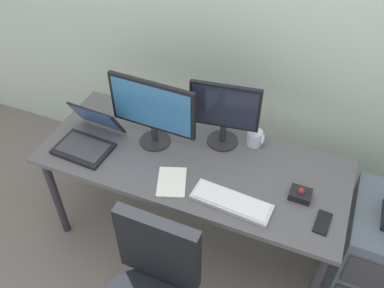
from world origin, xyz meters
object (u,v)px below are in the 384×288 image
at_px(laptop, 88,137).
at_px(coffee_mug, 255,138).
at_px(trackball_mouse, 300,194).
at_px(paper_notepad, 172,182).
at_px(file_cabinet, 379,254).
at_px(monitor_main, 152,110).
at_px(monitor_side, 224,112).
at_px(keyboard, 231,202).
at_px(cell_phone, 323,223).

bearing_deg(laptop, coffee_mug, 22.20).
bearing_deg(coffee_mug, trackball_mouse, -42.28).
bearing_deg(trackball_mouse, paper_notepad, -165.98).
xyz_separation_m(file_cabinet, laptop, (-1.71, -0.16, 0.43)).
relative_size(monitor_main, paper_notepad, 2.45).
bearing_deg(coffee_mug, file_cabinet, -13.57).
height_order(file_cabinet, trackball_mouse, trackball_mouse).
height_order(trackball_mouse, coffee_mug, coffee_mug).
bearing_deg(monitor_side, trackball_mouse, -25.73).
height_order(monitor_side, trackball_mouse, monitor_side).
bearing_deg(file_cabinet, laptop, -174.49).
relative_size(keyboard, trackball_mouse, 3.81).
relative_size(monitor_side, laptop, 1.16).
bearing_deg(file_cabinet, trackball_mouse, -168.55).
xyz_separation_m(monitor_main, cell_phone, (1.00, -0.22, -0.23)).
bearing_deg(coffee_mug, keyboard, -88.08).
xyz_separation_m(laptop, cell_phone, (1.35, -0.06, -0.05)).
xyz_separation_m(paper_notepad, cell_phone, (0.78, 0.04, -0.00)).
xyz_separation_m(file_cabinet, monitor_side, (-0.99, 0.14, 0.61)).
bearing_deg(monitor_main, laptop, -155.18).
height_order(trackball_mouse, paper_notepad, trackball_mouse).
distance_m(trackball_mouse, cell_phone, 0.18).
distance_m(laptop, paper_notepad, 0.58).
height_order(keyboard, cell_phone, keyboard).
distance_m(monitor_side, keyboard, 0.50).
height_order(keyboard, coffee_mug, coffee_mug).
xyz_separation_m(monitor_side, laptop, (-0.71, -0.31, -0.18)).
distance_m(trackball_mouse, coffee_mug, 0.44).
distance_m(monitor_main, monitor_side, 0.39).
xyz_separation_m(file_cabinet, trackball_mouse, (-0.49, -0.10, 0.40)).
distance_m(file_cabinet, coffee_mug, 0.94).
height_order(keyboard, laptop, laptop).
relative_size(laptop, coffee_mug, 3.47).
height_order(laptop, trackball_mouse, laptop).
distance_m(file_cabinet, laptop, 1.77).
distance_m(coffee_mug, paper_notepad, 0.56).
bearing_deg(cell_phone, keyboard, -169.16).
bearing_deg(monitor_side, laptop, -156.59).
bearing_deg(coffee_mug, paper_notepad, -124.85).
bearing_deg(paper_notepad, laptop, 170.37).
height_order(keyboard, paper_notepad, keyboard).
bearing_deg(laptop, paper_notepad, -9.63).
bearing_deg(file_cabinet, cell_phone, -148.26).
bearing_deg(cell_phone, monitor_side, 154.54).
bearing_deg(keyboard, monitor_main, 154.38).
distance_m(file_cabinet, cell_phone, 0.57).
distance_m(file_cabinet, monitor_side, 1.17).
bearing_deg(coffee_mug, cell_phone, -42.17).
bearing_deg(monitor_main, monitor_side, 22.05).
xyz_separation_m(monitor_main, trackball_mouse, (0.87, -0.09, -0.22)).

